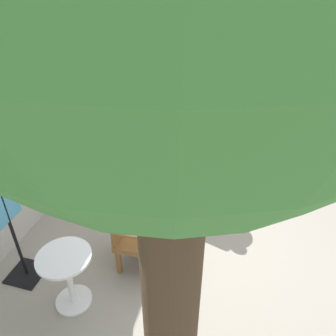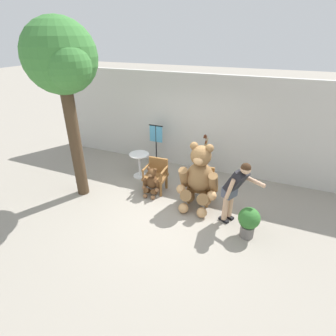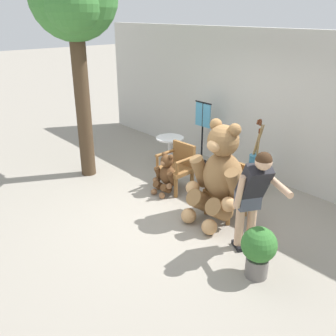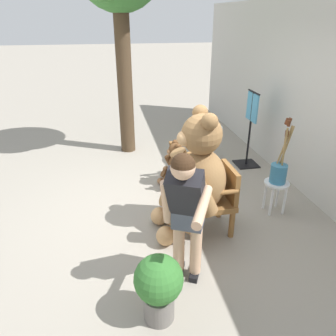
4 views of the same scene
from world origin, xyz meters
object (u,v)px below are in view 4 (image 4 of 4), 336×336
object	(u,v)px
person_visitor	(186,207)
brush_bucket	(279,169)
round_side_table	(206,141)
potted_plant	(159,285)
teddy_bear_small	(174,165)
wooden_chair_right	(216,197)
clothing_display_stand	(250,128)
wooden_chair_left	(191,158)
teddy_bear_large	(196,176)
white_stool	(276,189)

from	to	relation	value
person_visitor	brush_bucket	size ratio (longest dim) A/B	1.69
brush_bucket	round_side_table	world-z (taller)	brush_bucket
potted_plant	teddy_bear_small	bearing A→B (deg)	165.41
wooden_chair_right	person_visitor	bearing A→B (deg)	-34.57
clothing_display_stand	brush_bucket	bearing A→B (deg)	-9.22
wooden_chair_left	person_visitor	size ratio (longest dim) A/B	0.56
person_visitor	potted_plant	xyz separation A→B (m)	(0.39, -0.33, -0.51)
person_visitor	round_side_table	world-z (taller)	person_visitor
round_side_table	wooden_chair_left	bearing A→B (deg)	-32.09
wooden_chair_right	clothing_display_stand	bearing A→B (deg)	146.03
person_visitor	round_side_table	size ratio (longest dim) A/B	2.12
teddy_bear_small	round_side_table	distance (m)	1.07
teddy_bear_large	person_visitor	size ratio (longest dim) A/B	1.05
white_stool	brush_bucket	xyz separation A→B (m)	(-0.00, 0.00, 0.30)
teddy_bear_large	clothing_display_stand	distance (m)	2.33
person_visitor	white_stool	distance (m)	1.98
teddy_bear_small	round_side_table	xyz separation A→B (m)	(-0.76, 0.75, 0.07)
teddy_bear_large	teddy_bear_small	distance (m)	1.30
teddy_bear_small	person_visitor	xyz separation A→B (m)	(2.10, -0.32, 0.53)
wooden_chair_right	clothing_display_stand	distance (m)	2.19
teddy_bear_large	teddy_bear_small	xyz separation A→B (m)	(-1.23, -0.02, -0.41)
person_visitor	potted_plant	size ratio (longest dim) A/B	2.25
person_visitor	white_stool	bearing A→B (deg)	125.30
wooden_chair_right	wooden_chair_left	bearing A→B (deg)	-180.00
round_side_table	potted_plant	distance (m)	3.54
brush_bucket	clothing_display_stand	distance (m)	1.59
wooden_chair_left	white_stool	xyz separation A→B (m)	(1.00, 0.95, -0.11)
wooden_chair_right	round_side_table	size ratio (longest dim) A/B	1.19
white_stool	brush_bucket	world-z (taller)	brush_bucket
wooden_chair_left	wooden_chair_right	distance (m)	1.23
teddy_bear_small	round_side_table	world-z (taller)	teddy_bear_small
teddy_bear_large	person_visitor	bearing A→B (deg)	-20.96
person_visitor	round_side_table	bearing A→B (deg)	159.42
teddy_bear_small	potted_plant	bearing A→B (deg)	-14.59
teddy_bear_large	person_visitor	xyz separation A→B (m)	(0.87, -0.33, 0.13)
person_visitor	round_side_table	distance (m)	3.09
clothing_display_stand	wooden_chair_right	bearing A→B (deg)	-33.97
round_side_table	brush_bucket	bearing A→B (deg)	15.45
teddy_bear_small	clothing_display_stand	world-z (taller)	clothing_display_stand
wooden_chair_left	teddy_bear_large	xyz separation A→B (m)	(1.23, -0.27, 0.32)
wooden_chair_right	person_visitor	world-z (taller)	person_visitor
wooden_chair_left	teddy_bear_large	distance (m)	1.30
person_visitor	clothing_display_stand	distance (m)	3.23
teddy_bear_small	clothing_display_stand	distance (m)	1.64
teddy_bear_large	brush_bucket	distance (m)	1.25
wooden_chair_right	brush_bucket	distance (m)	1.00
teddy_bear_small	potted_plant	world-z (taller)	teddy_bear_small
white_stool	person_visitor	bearing A→B (deg)	-54.70
wooden_chair_left	brush_bucket	xyz separation A→B (m)	(1.00, 0.96, 0.19)
potted_plant	white_stool	bearing A→B (deg)	128.41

